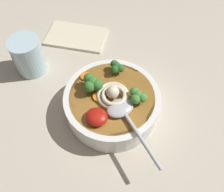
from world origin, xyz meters
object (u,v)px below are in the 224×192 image
(soup_bowl, at_px, (112,103))
(soup_spoon, at_px, (124,112))
(folded_napkin, at_px, (76,36))
(noodle_pile, at_px, (113,95))
(drinking_glass, at_px, (28,56))

(soup_bowl, height_order, soup_spoon, soup_spoon)
(soup_spoon, relative_size, folded_napkin, 0.95)
(noodle_pile, bearing_deg, soup_bowl, 158.96)
(soup_spoon, bearing_deg, noodle_pile, 179.10)
(noodle_pile, bearing_deg, soup_spoon, -33.28)
(soup_spoon, bearing_deg, soup_bowl, 180.00)
(folded_napkin, bearing_deg, drinking_glass, -102.02)
(drinking_glass, bearing_deg, soup_bowl, -2.38)
(soup_spoon, distance_m, drinking_glass, 0.30)
(drinking_glass, bearing_deg, soup_spoon, -7.37)
(drinking_glass, distance_m, folded_napkin, 0.17)
(folded_napkin, bearing_deg, soup_spoon, -36.87)
(soup_bowl, height_order, noodle_pile, noodle_pile)
(soup_bowl, distance_m, noodle_pile, 0.04)
(soup_spoon, height_order, folded_napkin, soup_spoon)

